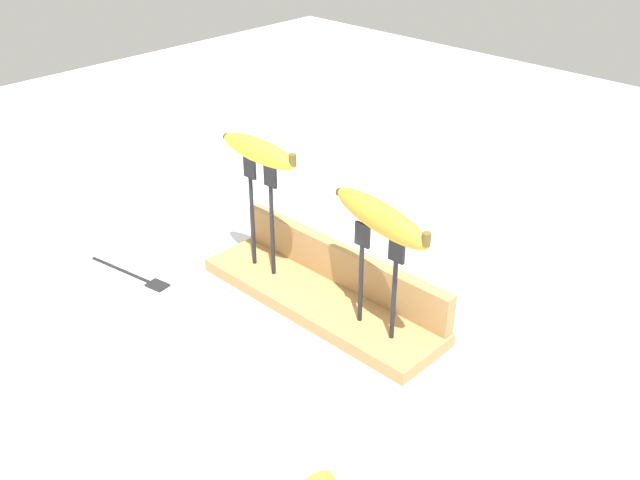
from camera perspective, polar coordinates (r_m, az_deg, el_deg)
ground_plane at (r=1.17m, az=0.00°, el=-5.24°), size 3.00×3.00×0.00m
wooden_board at (r=1.16m, az=0.00°, el=-4.78°), size 0.44×0.13×0.02m
board_backstop at (r=1.17m, az=1.77°, el=-1.95°), size 0.43×0.02×0.07m
fork_stand_left at (r=1.16m, az=-4.70°, el=2.68°), size 0.07×0.01×0.20m
fork_stand_right at (r=1.02m, az=4.65°, el=-2.53°), size 0.09×0.01×0.17m
banana_raised_left at (r=1.12m, az=-4.91°, el=7.13°), size 0.17×0.05×0.04m
banana_raised_right at (r=0.98m, az=4.85°, el=1.84°), size 0.20×0.08×0.04m
fork_fallen_near at (r=1.27m, az=-14.33°, el=-2.81°), size 0.18×0.05×0.01m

